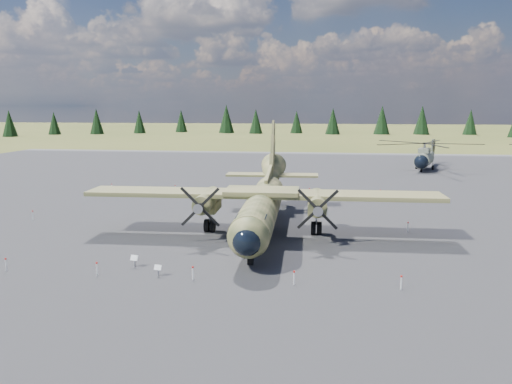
# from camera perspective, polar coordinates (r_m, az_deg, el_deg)

# --- Properties ---
(ground) EXTENTS (500.00, 500.00, 0.00)m
(ground) POSITION_cam_1_polar(r_m,az_deg,el_deg) (43.33, -5.18, -3.85)
(ground) COLOR brown
(ground) RESTS_ON ground
(apron) EXTENTS (120.00, 120.00, 0.04)m
(apron) POSITION_cam_1_polar(r_m,az_deg,el_deg) (52.89, -2.77, -1.32)
(apron) COLOR #5E5D62
(apron) RESTS_ON ground
(transport_plane) EXTENTS (28.08, 25.53, 9.27)m
(transport_plane) POSITION_cam_1_polar(r_m,az_deg,el_deg) (40.60, 0.82, -0.89)
(transport_plane) COLOR #394223
(transport_plane) RESTS_ON ground
(helicopter_near) EXTENTS (22.16, 22.38, 4.47)m
(helicopter_near) POSITION_cam_1_polar(r_m,az_deg,el_deg) (84.23, 18.73, 4.51)
(helicopter_near) COLOR slate
(helicopter_near) RESTS_ON ground
(info_placard_left) EXTENTS (0.53, 0.31, 0.79)m
(info_placard_left) POSITION_cam_1_polar(r_m,az_deg,el_deg) (33.14, -13.72, -7.46)
(info_placard_left) COLOR gray
(info_placard_left) RESTS_ON ground
(info_placard_right) EXTENTS (0.48, 0.25, 0.72)m
(info_placard_right) POSITION_cam_1_polar(r_m,az_deg,el_deg) (31.11, -11.14, -8.59)
(info_placard_right) COLOR gray
(info_placard_right) RESTS_ON ground
(barrier_fence) EXTENTS (33.12, 29.62, 0.85)m
(barrier_fence) POSITION_cam_1_polar(r_m,az_deg,el_deg) (43.24, -5.81, -3.19)
(barrier_fence) COLOR white
(barrier_fence) RESTS_ON ground
(treeline) EXTENTS (307.53, 312.11, 11.00)m
(treeline) POSITION_cam_1_polar(r_m,az_deg,el_deg) (40.24, -10.66, 1.85)
(treeline) COLOR black
(treeline) RESTS_ON ground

